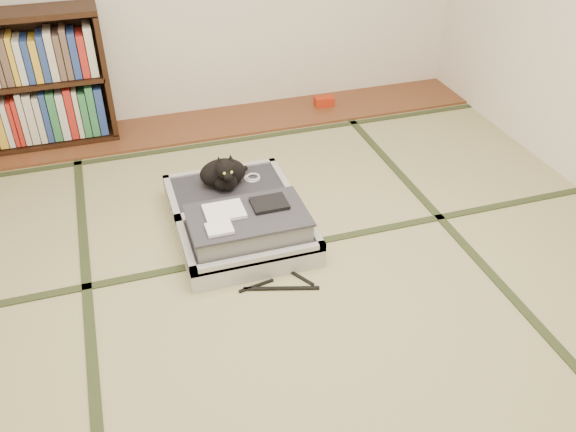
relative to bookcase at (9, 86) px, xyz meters
name	(u,v)px	position (x,y,z in m)	size (l,w,h in m)	color
floor	(300,298)	(1.34, -2.07, -0.45)	(4.50, 4.50, 0.00)	tan
wood_strip	(215,123)	(1.34, -0.07, -0.44)	(4.00, 0.50, 0.02)	brown
red_item	(324,101)	(2.23, -0.04, -0.40)	(0.15, 0.09, 0.07)	#A8260D
tatami_borders	(272,240)	(1.34, -1.58, -0.45)	(4.00, 4.50, 0.01)	#2D381E
bookcase	(9,86)	(0.00, 0.00, 0.00)	(1.28, 0.29, 0.92)	black
suitcase	(240,219)	(1.19, -1.46, -0.35)	(0.70, 0.94, 0.28)	#BCBCC1
cat	(224,173)	(1.18, -1.17, -0.22)	(0.31, 0.32, 0.25)	black
cable_coil	(252,178)	(1.36, -1.13, -0.31)	(0.10, 0.10, 0.02)	white
hanger	(280,284)	(1.27, -1.95, -0.44)	(0.40, 0.23, 0.01)	black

